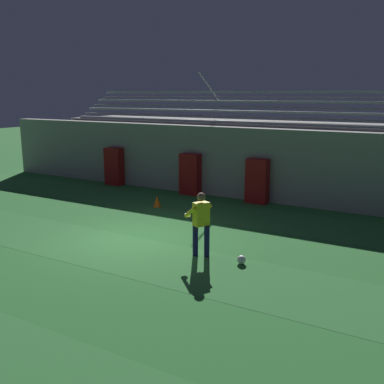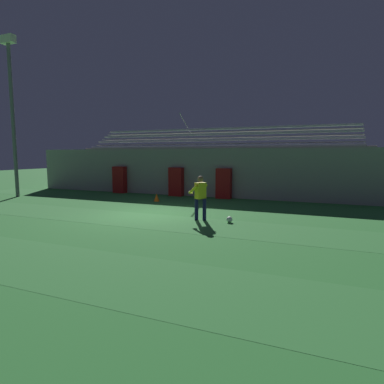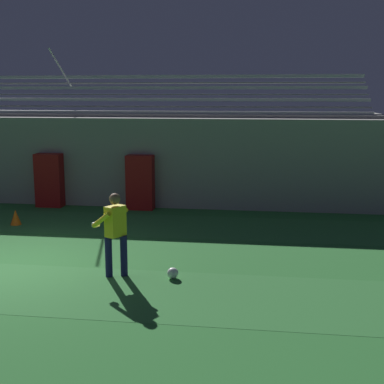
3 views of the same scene
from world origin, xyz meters
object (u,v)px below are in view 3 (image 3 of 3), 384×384
at_px(padding_pillar_gate_right, 140,182).
at_px(soccer_ball, 173,273).
at_px(padding_pillar_gate_left, 49,180).
at_px(traffic_cone, 16,217).
at_px(goalkeeper, 115,229).

xyz_separation_m(padding_pillar_gate_right, soccer_ball, (2.10, -6.11, -0.74)).
bearing_deg(padding_pillar_gate_left, padding_pillar_gate_right, 0.00).
height_order(padding_pillar_gate_left, padding_pillar_gate_right, same).
relative_size(padding_pillar_gate_left, padding_pillar_gate_right, 1.00).
height_order(soccer_ball, traffic_cone, traffic_cone).
height_order(goalkeeper, traffic_cone, goalkeeper).
distance_m(padding_pillar_gate_left, padding_pillar_gate_right, 2.95).
relative_size(padding_pillar_gate_right, goalkeeper, 1.01).
relative_size(soccer_ball, traffic_cone, 0.52).
bearing_deg(soccer_ball, goalkeeper, -179.87).
height_order(padding_pillar_gate_left, goalkeeper, padding_pillar_gate_left).
xyz_separation_m(padding_pillar_gate_left, goalkeeper, (3.91, -6.11, 0.11)).
xyz_separation_m(goalkeeper, soccer_ball, (1.14, 0.00, -0.84)).
bearing_deg(goalkeeper, padding_pillar_gate_right, 98.95).
bearing_deg(padding_pillar_gate_right, traffic_cone, -140.34).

